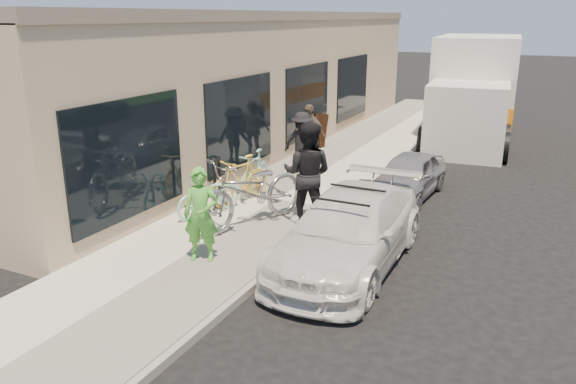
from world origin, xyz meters
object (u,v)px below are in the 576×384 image
(bike_rack, at_px, (217,177))
(bystander_a, at_px, (302,143))
(man_standing, at_px, (307,174))
(cruiser_bike_c, at_px, (240,180))
(sedan_silver, at_px, (408,175))
(woman_rider, at_px, (201,215))
(sedan_white, at_px, (349,231))
(cruiser_bike_b, at_px, (209,195))
(tandem_bike, at_px, (251,191))
(moving_truck, at_px, (474,94))
(bystander_b, at_px, (309,135))
(sandwich_board, at_px, (314,131))
(cruiser_bike_a, at_px, (255,172))

(bike_rack, height_order, bystander_a, bystander_a)
(man_standing, height_order, bystander_a, man_standing)
(cruiser_bike_c, height_order, bystander_a, bystander_a)
(sedan_silver, height_order, man_standing, man_standing)
(bystander_a, bearing_deg, woman_rider, 98.35)
(sedan_white, bearing_deg, woman_rider, -152.07)
(sedan_silver, xyz_separation_m, cruiser_bike_b, (-3.27, -3.47, 0.06))
(bike_rack, xyz_separation_m, sedan_white, (3.59, -1.47, -0.12))
(bike_rack, xyz_separation_m, tandem_bike, (1.35, -0.86, 0.09))
(moving_truck, distance_m, man_standing, 10.74)
(cruiser_bike_c, height_order, bystander_b, bystander_b)
(tandem_bike, relative_size, bystander_b, 1.55)
(sedan_silver, bearing_deg, sedan_white, -85.37)
(sedan_silver, relative_size, moving_truck, 0.42)
(sedan_white, bearing_deg, tandem_bike, 164.04)
(moving_truck, relative_size, man_standing, 3.53)
(sedan_white, bearing_deg, bystander_b, 119.72)
(bystander_a, xyz_separation_m, bystander_b, (-0.15, 0.77, 0.05))
(woman_rider, height_order, cruiser_bike_c, woman_rider)
(woman_rider, xyz_separation_m, man_standing, (0.86, 2.38, 0.21))
(tandem_bike, relative_size, cruiser_bike_c, 1.53)
(sandwich_board, distance_m, cruiser_bike_c, 5.80)
(sedan_silver, relative_size, tandem_bike, 1.15)
(sedan_silver, bearing_deg, woman_rider, -107.56)
(sandwich_board, relative_size, man_standing, 0.50)
(tandem_bike, distance_m, cruiser_bike_b, 1.13)
(cruiser_bike_a, bearing_deg, tandem_bike, -69.38)
(sedan_silver, relative_size, man_standing, 1.48)
(sedan_white, bearing_deg, sandwich_board, 116.77)
(bike_rack, distance_m, moving_truck, 11.04)
(moving_truck, bearing_deg, woman_rider, -105.21)
(sandwich_board, distance_m, moving_truck, 6.00)
(tandem_bike, bearing_deg, man_standing, 53.09)
(woman_rider, distance_m, bystander_b, 6.60)
(sedan_silver, xyz_separation_m, bystander_b, (-3.07, 1.11, 0.48))
(sandwich_board, bearing_deg, moving_truck, 59.17)
(moving_truck, xyz_separation_m, man_standing, (-1.49, -10.63, -0.36))
(sedan_white, relative_size, man_standing, 2.14)
(cruiser_bike_c, bearing_deg, sedan_silver, 54.07)
(sedan_silver, relative_size, cruiser_bike_a, 1.84)
(sedan_silver, height_order, cruiser_bike_c, cruiser_bike_c)
(sandwich_board, relative_size, moving_truck, 0.14)
(cruiser_bike_c, xyz_separation_m, bystander_b, (0.04, 3.60, 0.33))
(sandwich_board, height_order, bystander_a, bystander_a)
(bike_rack, relative_size, cruiser_bike_b, 0.62)
(cruiser_bike_c, bearing_deg, sandwich_board, 112.58)
(moving_truck, bearing_deg, sedan_white, -95.82)
(cruiser_bike_b, bearing_deg, sedan_white, 5.08)
(man_standing, bearing_deg, bystander_a, -72.58)
(woman_rider, bearing_deg, man_standing, 49.96)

